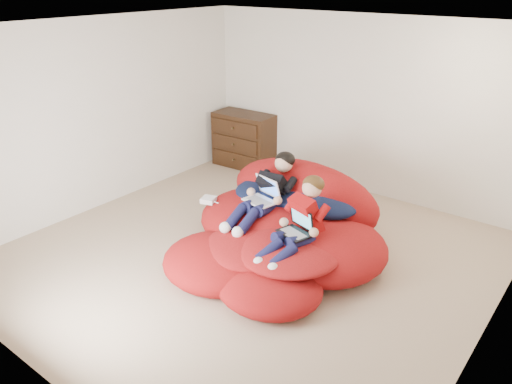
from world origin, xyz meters
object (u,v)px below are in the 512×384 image
at_px(dresser, 244,140).
at_px(beanbag_pile, 283,228).
at_px(laptop_white, 264,195).
at_px(laptop_black, 297,226).
at_px(younger_boy, 300,219).
at_px(older_boy, 269,189).

xyz_separation_m(dresser, beanbag_pile, (2.10, -1.88, -0.18)).
bearing_deg(beanbag_pile, laptop_white, -174.00).
relative_size(laptop_white, laptop_black, 1.05).
bearing_deg(younger_boy, dresser, 139.16).
height_order(dresser, beanbag_pile, dresser).
bearing_deg(older_boy, younger_boy, -28.69).
bearing_deg(younger_boy, beanbag_pile, 144.24).
distance_m(beanbag_pile, laptop_black, 0.62).
bearing_deg(laptop_white, younger_boy, -21.81).
xyz_separation_m(beanbag_pile, laptop_black, (0.42, -0.34, 0.30)).
xyz_separation_m(laptop_white, laptop_black, (0.68, -0.31, -0.07)).
height_order(beanbag_pile, older_boy, older_boy).
xyz_separation_m(dresser, older_boy, (1.84, -1.80, 0.22)).
bearing_deg(older_boy, laptop_white, -90.00).
xyz_separation_m(beanbag_pile, younger_boy, (0.42, -0.30, 0.38)).
distance_m(older_boy, laptop_white, 0.11).
height_order(beanbag_pile, laptop_black, beanbag_pile).
bearing_deg(laptop_black, laptop_white, 155.24).
bearing_deg(younger_boy, laptop_white, 158.19).
bearing_deg(older_boy, laptop_black, -31.31).
height_order(older_boy, younger_boy, younger_boy).
bearing_deg(younger_boy, older_boy, 151.31).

